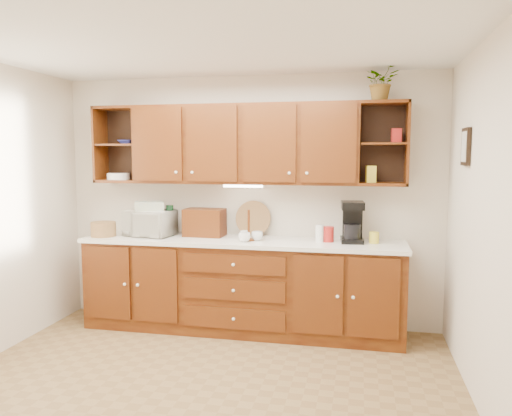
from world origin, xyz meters
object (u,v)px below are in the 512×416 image
at_px(microwave, 150,223).
at_px(potted_plant, 381,82).
at_px(bread_box, 205,222).
at_px(coffee_maker, 352,222).

xyz_separation_m(microwave, potted_plant, (2.32, 0.08, 1.39)).
bearing_deg(bread_box, coffee_maker, 0.16).
bearing_deg(potted_plant, bread_box, 178.96).
bearing_deg(coffee_maker, microwave, 176.87).
bearing_deg(microwave, potted_plant, 10.81).
xyz_separation_m(bread_box, coffee_maker, (1.51, -0.04, 0.05)).
distance_m(bread_box, coffee_maker, 1.52).
bearing_deg(bread_box, microwave, -167.30).
height_order(microwave, coffee_maker, coffee_maker).
distance_m(microwave, coffee_maker, 2.08).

